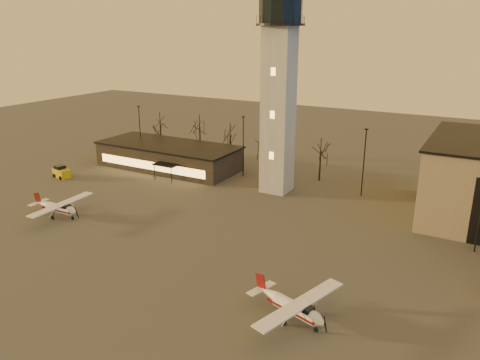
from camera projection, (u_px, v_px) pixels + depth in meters
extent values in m
plane|color=#3F3D3A|center=(149.00, 277.00, 46.75)|extent=(220.00, 220.00, 0.00)
cube|color=gray|center=(278.00, 113.00, 67.95)|extent=(4.00, 4.00, 24.00)
cylinder|color=black|center=(280.00, 25.00, 64.19)|extent=(6.80, 6.80, 0.30)
cylinder|color=black|center=(281.00, 10.00, 63.62)|extent=(6.00, 6.00, 3.40)
cube|color=black|center=(169.00, 157.00, 82.90)|extent=(25.00, 10.00, 4.00)
cube|color=black|center=(168.00, 145.00, 82.24)|extent=(25.40, 10.40, 0.30)
cube|color=#FCC058|center=(151.00, 166.00, 78.86)|extent=(22.00, 0.08, 1.40)
cube|color=black|center=(166.00, 165.00, 75.88)|extent=(4.00, 2.00, 0.20)
cylinder|color=black|center=(140.00, 133.00, 87.35)|extent=(0.16, 0.16, 10.00)
cube|color=black|center=(138.00, 106.00, 85.79)|extent=(0.50, 0.25, 0.18)
cylinder|color=black|center=(243.00, 147.00, 77.14)|extent=(0.16, 0.16, 10.00)
cube|color=black|center=(243.00, 117.00, 75.58)|extent=(0.50, 0.25, 0.18)
cylinder|color=black|center=(364.00, 163.00, 67.86)|extent=(0.16, 0.16, 10.00)
cube|color=black|center=(367.00, 129.00, 66.30)|extent=(0.50, 0.25, 0.18)
cylinder|color=black|center=(161.00, 138.00, 92.99)|extent=(0.28, 0.28, 5.74)
cylinder|color=black|center=(230.00, 149.00, 85.64)|extent=(0.28, 0.28, 5.25)
cylinder|color=black|center=(265.00, 158.00, 78.00)|extent=(0.28, 0.28, 6.16)
cylinder|color=black|center=(320.00, 166.00, 75.67)|extent=(0.28, 0.28, 4.97)
cylinder|color=black|center=(200.00, 141.00, 90.96)|extent=(0.28, 0.28, 5.60)
cylinder|color=silver|center=(296.00, 309.00, 39.35)|extent=(4.47, 2.42, 1.22)
cone|color=silver|center=(320.00, 322.00, 37.62)|extent=(1.14, 1.35, 1.16)
cone|color=silver|center=(268.00, 293.00, 41.49)|extent=(2.45, 1.64, 1.03)
cube|color=black|center=(305.00, 309.00, 38.58)|extent=(1.63, 1.35, 0.65)
cube|color=#630E0F|center=(294.00, 308.00, 39.49)|extent=(5.19, 2.67, 0.21)
cube|color=silver|center=(300.00, 304.00, 38.80)|extent=(4.35, 10.25, 0.13)
cube|color=silver|center=(261.00, 288.00, 42.04)|extent=(1.71, 3.20, 0.07)
cube|color=#630E0F|center=(261.00, 281.00, 41.90)|extent=(1.26, 0.45, 1.59)
cylinder|color=silver|center=(60.00, 209.00, 61.30)|extent=(4.25, 1.36, 1.19)
cone|color=silver|center=(74.00, 212.00, 60.24)|extent=(0.87, 1.17, 1.13)
cone|color=silver|center=(43.00, 204.00, 62.60)|extent=(2.23, 1.10, 1.01)
cube|color=black|center=(65.00, 207.00, 60.78)|extent=(1.41, 1.02, 0.64)
cube|color=#55120C|center=(59.00, 209.00, 61.40)|extent=(4.98, 1.43, 0.20)
cube|color=silver|center=(62.00, 204.00, 60.89)|extent=(1.78, 10.10, 0.13)
cube|color=silver|center=(38.00, 202.00, 62.92)|extent=(0.95, 3.05, 0.07)
cube|color=#55120C|center=(37.00, 198.00, 62.76)|extent=(1.27, 0.13, 1.55)
cube|color=#C69D0B|center=(62.00, 173.00, 77.73)|extent=(3.41, 2.30, 1.46)
cube|color=black|center=(60.00, 168.00, 77.73)|extent=(1.74, 1.74, 0.83)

